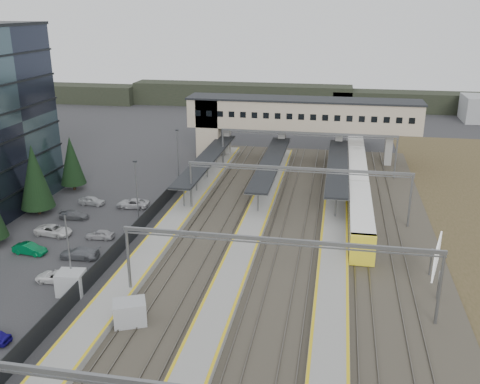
% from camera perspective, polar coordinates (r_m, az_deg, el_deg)
% --- Properties ---
extents(ground, '(220.00, 220.00, 0.00)m').
position_cam_1_polar(ground, '(59.43, -6.90, -7.22)').
color(ground, '#2B2B2D').
rests_on(ground, ground).
extents(car_park, '(10.67, 44.75, 1.28)m').
position_cam_1_polar(car_park, '(59.16, -21.66, -8.03)').
color(car_park, silver).
rests_on(car_park, ground).
extents(lampposts, '(0.50, 53.25, 8.07)m').
position_cam_1_polar(lampposts, '(61.47, -13.87, -2.32)').
color(lampposts, slate).
rests_on(lampposts, ground).
extents(fence, '(0.08, 90.00, 2.00)m').
position_cam_1_polar(fence, '(65.33, -11.12, -3.96)').
color(fence, '#26282B').
rests_on(fence, ground).
extents(relay_cabin_near, '(3.37, 2.99, 2.32)m').
position_cam_1_polar(relay_cabin_near, '(48.43, -11.67, -12.56)').
color(relay_cabin_near, '#979A9C').
rests_on(relay_cabin_near, ground).
extents(relay_cabin_far, '(2.71, 2.34, 2.29)m').
position_cam_1_polar(relay_cabin_far, '(54.65, -17.57, -9.21)').
color(relay_cabin_far, '#979A9C').
rests_on(relay_cabin_far, ground).
extents(rail_corridor, '(34.00, 90.00, 0.92)m').
position_cam_1_polar(rail_corridor, '(61.85, 2.80, -5.69)').
color(rail_corridor, '#3D392F').
rests_on(rail_corridor, ground).
extents(canopies, '(23.10, 30.00, 3.28)m').
position_cam_1_polar(canopies, '(81.35, 3.33, 3.23)').
color(canopies, black).
rests_on(canopies, ground).
extents(footbridge, '(40.40, 6.40, 11.20)m').
position_cam_1_polar(footbridge, '(94.83, 4.97, 8.01)').
color(footbridge, tan).
rests_on(footbridge, ground).
extents(gantries, '(28.40, 62.28, 7.17)m').
position_cam_1_polar(gantries, '(57.53, 5.25, -1.55)').
color(gantries, slate).
rests_on(gantries, ground).
extents(train, '(2.72, 56.73, 3.42)m').
position_cam_1_polar(train, '(84.18, 12.37, 1.96)').
color(train, white).
rests_on(train, ground).
extents(billboard, '(1.62, 5.72, 4.97)m').
position_cam_1_polar(billboard, '(55.41, 20.24, -6.59)').
color(billboard, slate).
rests_on(billboard, ground).
extents(treeline_far, '(170.00, 19.00, 7.00)m').
position_cam_1_polar(treeline_far, '(144.96, 13.40, 9.48)').
color(treeline_far, black).
rests_on(treeline_far, ground).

